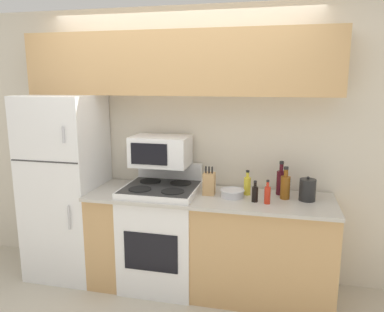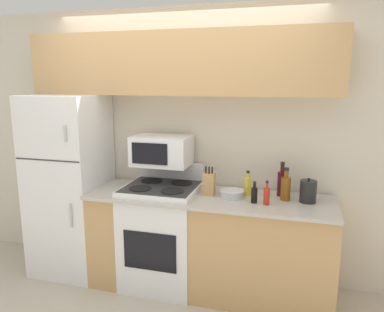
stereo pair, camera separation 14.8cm
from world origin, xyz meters
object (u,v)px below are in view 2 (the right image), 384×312
object	(u,v)px
microwave	(162,151)
bottle_cooking_spray	(248,186)
refrigerator	(70,185)
kettle	(308,191)
bottle_whiskey	(286,187)
knife_block	(209,184)
bottle_wine_red	(282,183)
stove	(162,233)
bowl	(232,193)
bottle_hot_sauce	(267,195)
bottle_soy_sauce	(254,194)

from	to	relation	value
microwave	bottle_cooking_spray	world-z (taller)	microwave
refrigerator	kettle	xyz separation A→B (m)	(2.23, 0.04, 0.11)
microwave	bottle_whiskey	distance (m)	1.15
knife_block	microwave	bearing A→B (deg)	168.48
bottle_wine_red	stove	bearing A→B (deg)	-170.60
bottle_cooking_spray	kettle	size ratio (longest dim) A/B	1.06
microwave	knife_block	size ratio (longest dim) A/B	2.04
refrigerator	bowl	bearing A→B (deg)	-0.47
microwave	bottle_wine_red	distance (m)	1.11
stove	bowl	world-z (taller)	stove
stove	bottle_whiskey	bearing A→B (deg)	2.95
microwave	bowl	world-z (taller)	microwave
bottle_hot_sauce	bottle_soy_sauce	world-z (taller)	bottle_hot_sauce
bottle_hot_sauce	kettle	size ratio (longest dim) A/B	0.96
bottle_wine_red	bottle_soy_sauce	xyz separation A→B (m)	(-0.21, -0.26, -0.05)
knife_block	bottle_cooking_spray	xyz separation A→B (m)	(0.33, 0.07, -0.01)
bottle_whiskey	bottle_hot_sauce	xyz separation A→B (m)	(-0.14, -0.17, -0.03)
stove	bowl	size ratio (longest dim) A/B	5.27
knife_block	bowl	size ratio (longest dim) A/B	1.22
knife_block	bowl	xyz separation A→B (m)	(0.21, -0.02, -0.06)
bottle_cooking_spray	stove	bearing A→B (deg)	-172.46
bottle_soy_sauce	kettle	world-z (taller)	kettle
stove	microwave	size ratio (longest dim) A/B	2.13
bottle_whiskey	bowl	bearing A→B (deg)	-173.19
kettle	refrigerator	bearing A→B (deg)	-179.09
bottle_hot_sauce	microwave	bearing A→B (deg)	166.61
bottle_hot_sauce	bottle_whiskey	bearing A→B (deg)	49.29
bowl	bottle_wine_red	bearing A→B (deg)	22.83
knife_block	bottle_hot_sauce	bearing A→B (deg)	-15.11
bottle_whiskey	bottle_wine_red	xyz separation A→B (m)	(-0.04, 0.12, 0.01)
microwave	bottle_hot_sauce	bearing A→B (deg)	-13.39
bottle_cooking_spray	kettle	bearing A→B (deg)	-5.56
bottle_wine_red	kettle	size ratio (longest dim) A/B	1.45
refrigerator	kettle	size ratio (longest dim) A/B	8.44
bottle_whiskey	microwave	bearing A→B (deg)	176.52
bowl	stove	bearing A→B (deg)	-179.72
bottle_cooking_spray	kettle	distance (m)	0.51
microwave	bottle_whiskey	bearing A→B (deg)	-3.48
kettle	bowl	bearing A→B (deg)	-175.54
bottle_whiskey	stove	bearing A→B (deg)	-177.05
bottle_soy_sauce	refrigerator	bearing A→B (deg)	176.82
bowl	bottle_hot_sauce	xyz separation A→B (m)	(0.30, -0.11, 0.04)
bowl	bottle_hot_sauce	world-z (taller)	bottle_hot_sauce
microwave	knife_block	distance (m)	0.55
bottle_wine_red	bottle_whiskey	bearing A→B (deg)	-72.22
microwave	bottle_soy_sauce	xyz separation A→B (m)	(0.88, -0.21, -0.28)
stove	bottle_soy_sauce	world-z (taller)	stove
microwave	bottle_hot_sauce	distance (m)	1.05
microwave	bowl	size ratio (longest dim) A/B	2.48
bowl	refrigerator	bearing A→B (deg)	179.53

